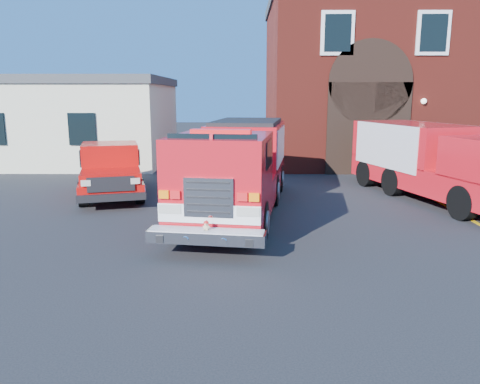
{
  "coord_description": "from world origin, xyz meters",
  "views": [
    {
      "loc": [
        0.08,
        -11.56,
        3.45
      ],
      "look_at": [
        0.0,
        -1.2,
        1.3
      ],
      "focal_mm": 35.0,
      "sensor_mm": 36.0,
      "label": 1
    }
  ],
  "objects_px": {
    "side_building": "(70,120)",
    "secondary_truck": "(435,159)",
    "fire_station": "(412,80)",
    "pickup_truck": "(111,170)",
    "fire_engine": "(238,166)"
  },
  "relations": [
    {
      "from": "secondary_truck",
      "to": "fire_station",
      "type": "bearing_deg",
      "value": 75.83
    },
    {
      "from": "pickup_truck",
      "to": "secondary_truck",
      "type": "xyz_separation_m",
      "value": [
        11.08,
        -0.74,
        0.48
      ]
    },
    {
      "from": "fire_station",
      "to": "side_building",
      "type": "relative_size",
      "value": 1.49
    },
    {
      "from": "fire_station",
      "to": "fire_engine",
      "type": "bearing_deg",
      "value": -127.61
    },
    {
      "from": "fire_station",
      "to": "pickup_truck",
      "type": "xyz_separation_m",
      "value": [
        -13.6,
        -9.25,
        -3.39
      ]
    },
    {
      "from": "side_building",
      "to": "fire_engine",
      "type": "bearing_deg",
      "value": -50.47
    },
    {
      "from": "side_building",
      "to": "secondary_truck",
      "type": "height_order",
      "value": "side_building"
    },
    {
      "from": "fire_engine",
      "to": "pickup_truck",
      "type": "distance_m",
      "value": 5.21
    },
    {
      "from": "fire_station",
      "to": "side_building",
      "type": "xyz_separation_m",
      "value": [
        -17.99,
        -0.99,
        -2.05
      ]
    },
    {
      "from": "fire_station",
      "to": "secondary_truck",
      "type": "height_order",
      "value": "fire_station"
    },
    {
      "from": "fire_engine",
      "to": "pickup_truck",
      "type": "height_order",
      "value": "fire_engine"
    },
    {
      "from": "pickup_truck",
      "to": "fire_station",
      "type": "bearing_deg",
      "value": 34.21
    },
    {
      "from": "pickup_truck",
      "to": "secondary_truck",
      "type": "bearing_deg",
      "value": -3.82
    },
    {
      "from": "side_building",
      "to": "secondary_truck",
      "type": "relative_size",
      "value": 1.28
    },
    {
      "from": "fire_engine",
      "to": "secondary_truck",
      "type": "bearing_deg",
      "value": 15.34
    }
  ]
}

